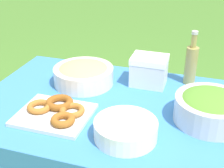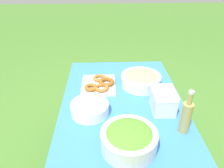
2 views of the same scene
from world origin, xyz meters
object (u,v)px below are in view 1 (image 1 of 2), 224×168
(donut_platter, at_px, (56,112))
(pasta_bowl, at_px, (84,74))
(cooler_box, at_px, (149,70))
(plate_stack, at_px, (126,130))
(salad_bowl, at_px, (211,108))
(olive_oil_bottle, at_px, (191,63))

(donut_platter, bearing_deg, pasta_bowl, 90.95)
(pasta_bowl, height_order, cooler_box, cooler_box)
(plate_stack, relative_size, cooler_box, 1.38)
(pasta_bowl, bearing_deg, donut_platter, -89.05)
(salad_bowl, xyz_separation_m, olive_oil_bottle, (-0.11, 0.33, 0.04))
(olive_oil_bottle, bearing_deg, plate_stack, -108.77)
(donut_platter, relative_size, plate_stack, 1.25)
(salad_bowl, bearing_deg, cooler_box, 140.36)
(plate_stack, height_order, cooler_box, cooler_box)
(pasta_bowl, relative_size, plate_stack, 1.25)
(olive_oil_bottle, bearing_deg, cooler_box, -158.84)
(pasta_bowl, xyz_separation_m, olive_oil_bottle, (0.51, 0.17, 0.05))
(pasta_bowl, xyz_separation_m, cooler_box, (0.31, 0.09, 0.02))
(plate_stack, distance_m, olive_oil_bottle, 0.58)
(donut_platter, height_order, plate_stack, plate_stack)
(plate_stack, height_order, olive_oil_bottle, olive_oil_bottle)
(pasta_bowl, bearing_deg, cooler_box, 16.64)
(donut_platter, xyz_separation_m, plate_stack, (0.32, -0.06, 0.02))
(plate_stack, bearing_deg, donut_platter, 169.46)
(donut_platter, distance_m, cooler_box, 0.52)
(salad_bowl, distance_m, plate_stack, 0.37)
(donut_platter, xyz_separation_m, olive_oil_bottle, (0.50, 0.48, 0.09))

